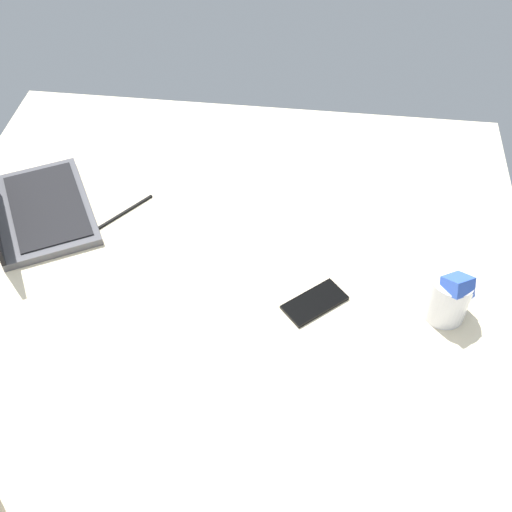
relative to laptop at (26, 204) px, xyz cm
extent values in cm
cube|color=beige|center=(-36.05, -49.92, -13.41)|extent=(180.00, 140.00, 18.00)
cube|color=#4C4C51|center=(1.49, -2.65, -3.41)|extent=(40.03, 36.19, 2.00)
cube|color=black|center=(2.22, -3.96, -2.21)|extent=(33.61, 29.00, 0.40)
cylinder|color=silver|center=(-18.61, -99.06, 1.09)|extent=(9.00, 9.00, 11.00)
cube|color=#268C33|center=(-17.03, -99.56, -0.90)|extent=(6.25, 6.08, 3.57)
cube|color=blue|center=(-17.66, -100.83, 1.71)|extent=(6.85, 7.94, 6.41)
cube|color=red|center=(-18.78, -99.15, 4.32)|extent=(6.98, 5.99, 6.38)
cube|color=blue|center=(-20.12, -99.62, 6.94)|extent=(7.80, 7.27, 5.99)
cube|color=black|center=(-19.20, -71.47, -4.01)|extent=(14.41, 14.96, 0.80)
cube|color=black|center=(4.14, -22.99, -4.11)|extent=(13.82, 10.87, 0.60)
camera|label=1|loc=(-110.36, -69.57, 107.31)|focal=46.06mm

